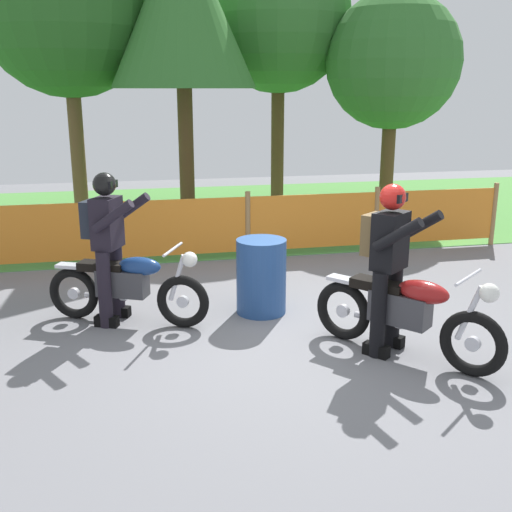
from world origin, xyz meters
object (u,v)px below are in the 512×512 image
(motorcycle_lead, at_px, (128,286))
(spare_drum, at_px, (261,276))
(rider_lead, at_px, (107,240))
(rider_trailing, at_px, (388,260))
(motorcycle_trailing, at_px, (406,312))

(motorcycle_lead, height_order, spare_drum, motorcycle_lead)
(rider_lead, bearing_deg, rider_trailing, -3.09)
(rider_lead, xyz_separation_m, spare_drum, (1.72, -0.07, -0.51))
(motorcycle_trailing, distance_m, rider_trailing, 0.54)
(motorcycle_lead, xyz_separation_m, motorcycle_trailing, (2.63, -1.48, 0.02))
(motorcycle_trailing, distance_m, rider_lead, 3.26)
(motorcycle_trailing, xyz_separation_m, spare_drum, (-1.10, 1.50, -0.02))
(rider_trailing, bearing_deg, spare_drum, 176.93)
(rider_lead, relative_size, rider_trailing, 1.00)
(spare_drum, bearing_deg, motorcycle_lead, -179.33)
(motorcycle_lead, bearing_deg, rider_lead, -179.49)
(motorcycle_lead, height_order, rider_lead, rider_lead)
(motorcycle_trailing, xyz_separation_m, rider_lead, (-2.82, 1.56, 0.50))
(rider_lead, xyz_separation_m, rider_trailing, (2.68, -1.39, 0.00))
(rider_trailing, distance_m, spare_drum, 1.72)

